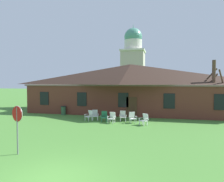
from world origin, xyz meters
name	(u,v)px	position (x,y,z in m)	size (l,w,h in m)	color
ground_plane	(50,182)	(0.00, 0.00, 0.00)	(200.00, 200.00, 0.00)	#477F33
brick_building	(131,87)	(0.00, 19.38, 3.01)	(23.94, 10.40, 5.91)	brown
dome_tower	(133,65)	(-2.27, 38.15, 7.35)	(5.18, 5.18, 16.33)	#BCB29E
stop_sign	(17,120)	(-3.06, 2.15, 1.73)	(0.77, 0.28, 2.43)	slate
lawn_chair_by_porch	(89,115)	(-2.73, 11.59, 0.50)	(0.80, 0.84, 0.96)	white
lawn_chair_near_door	(95,115)	(-2.32, 12.04, 0.50)	(0.78, 0.83, 0.96)	white
lawn_chair_left_end	(104,116)	(-1.23, 11.40, 0.50)	(0.72, 0.77, 0.96)	#28704C
lawn_chair_middle	(112,117)	(-0.39, 10.96, 0.50)	(0.70, 0.74, 0.96)	silver
lawn_chair_right_end	(123,116)	(0.40, 12.03, 0.50)	(0.73, 0.78, 0.96)	silver
lawn_chair_far_side	(132,117)	(1.37, 11.43, 0.50)	(0.80, 0.84, 0.96)	silver
lawn_chair_under_eave	(144,119)	(2.47, 10.70, 0.50)	(0.85, 0.87, 0.96)	white
bare_tree_beside_building	(214,87)	(9.19, 16.78, 3.14)	(1.72, 1.72, 5.93)	brown
trash_bin	(63,110)	(-6.69, 14.08, 0.50)	(0.56, 0.56, 0.98)	#335638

